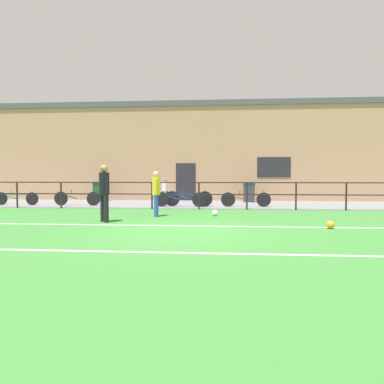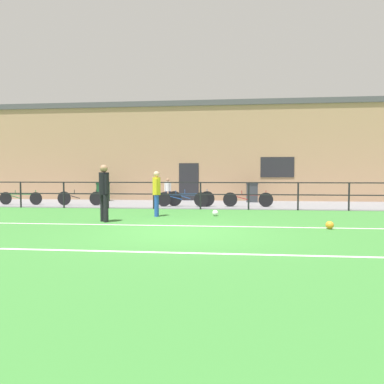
# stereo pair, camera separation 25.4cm
# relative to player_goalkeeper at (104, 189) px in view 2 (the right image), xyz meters

# --- Properties ---
(ground) EXTENTS (60.00, 44.00, 0.04)m
(ground) POSITION_rel_player_goalkeeper_xyz_m (2.62, -1.67, -1.02)
(ground) COLOR #387A33
(field_line_touchline) EXTENTS (36.00, 0.11, 0.00)m
(field_line_touchline) POSITION_rel_player_goalkeeper_xyz_m (2.62, -0.63, -1.00)
(field_line_touchline) COLOR white
(field_line_touchline) RESTS_ON ground
(field_line_hash) EXTENTS (36.00, 0.11, 0.00)m
(field_line_hash) POSITION_rel_player_goalkeeper_xyz_m (2.62, -4.17, -1.00)
(field_line_hash) COLOR white
(field_line_hash) RESTS_ON ground
(pavement_strip) EXTENTS (48.00, 5.00, 0.02)m
(pavement_strip) POSITION_rel_player_goalkeeper_xyz_m (2.62, 6.83, -0.99)
(pavement_strip) COLOR slate
(pavement_strip) RESTS_ON ground
(perimeter_fence) EXTENTS (36.07, 0.07, 1.15)m
(perimeter_fence) POSITION_rel_player_goalkeeper_xyz_m (2.62, 4.33, -0.25)
(perimeter_fence) COLOR black
(perimeter_fence) RESTS_ON ground
(clubhouse_facade) EXTENTS (28.00, 2.56, 5.58)m
(clubhouse_facade) POSITION_rel_player_goalkeeper_xyz_m (2.62, 10.53, 1.80)
(clubhouse_facade) COLOR tan
(clubhouse_facade) RESTS_ON ground
(player_goalkeeper) EXTENTS (0.35, 0.39, 1.76)m
(player_goalkeeper) POSITION_rel_player_goalkeeper_xyz_m (0.00, 0.00, 0.00)
(player_goalkeeper) COLOR black
(player_goalkeeper) RESTS_ON ground
(player_striker) EXTENTS (0.28, 0.43, 1.58)m
(player_striker) POSITION_rel_player_goalkeeper_xyz_m (1.30, 1.63, -0.10)
(player_striker) COLOR blue
(player_striker) RESTS_ON ground
(soccer_ball_match) EXTENTS (0.21, 0.21, 0.21)m
(soccer_ball_match) POSITION_rel_player_goalkeeper_xyz_m (3.34, 1.95, -0.90)
(soccer_ball_match) COLOR white
(soccer_ball_match) RESTS_ON ground
(soccer_ball_spare) EXTENTS (0.21, 0.21, 0.21)m
(soccer_ball_spare) POSITION_rel_player_goalkeeper_xyz_m (6.52, -0.82, -0.89)
(soccer_ball_spare) COLOR orange
(soccer_ball_spare) RESTS_ON ground
(spectator_child) EXTENTS (0.33, 0.22, 1.25)m
(spectator_child) POSITION_rel_player_goalkeeper_xyz_m (0.71, 7.32, -0.27)
(spectator_child) COLOR #232D4C
(spectator_child) RESTS_ON pavement_strip
(bicycle_parked_0) EXTENTS (2.22, 0.04, 0.74)m
(bicycle_parked_0) POSITION_rel_player_goalkeeper_xyz_m (-3.16, 5.53, -0.64)
(bicycle_parked_0) COLOR black
(bicycle_parked_0) RESTS_ON pavement_strip
(bicycle_parked_1) EXTENTS (2.22, 0.04, 0.74)m
(bicycle_parked_1) POSITION_rel_player_goalkeeper_xyz_m (4.65, 5.53, -0.65)
(bicycle_parked_1) COLOR black
(bicycle_parked_1) RESTS_ON pavement_strip
(bicycle_parked_2) EXTENTS (2.34, 0.04, 0.75)m
(bicycle_parked_2) POSITION_rel_player_goalkeeper_xyz_m (1.72, 5.29, -0.64)
(bicycle_parked_2) COLOR black
(bicycle_parked_2) RESTS_ON pavement_strip
(bicycle_parked_3) EXTENTS (2.19, 0.04, 0.78)m
(bicycle_parked_3) POSITION_rel_player_goalkeeper_xyz_m (2.07, 5.53, -0.62)
(bicycle_parked_3) COLOR black
(bicycle_parked_3) RESTS_ON pavement_strip
(bicycle_parked_4) EXTENTS (2.14, 0.04, 0.71)m
(bicycle_parked_4) POSITION_rel_player_goalkeeper_xyz_m (-6.12, 5.53, -0.66)
(bicycle_parked_4) COLOR black
(bicycle_parked_4) RESTS_ON pavement_strip
(trash_bin_0) EXTENTS (0.59, 0.50, 1.00)m
(trash_bin_0) POSITION_rel_player_goalkeeper_xyz_m (5.01, 8.40, -0.48)
(trash_bin_0) COLOR #33383D
(trash_bin_0) RESTS_ON pavement_strip
(trash_bin_1) EXTENTS (0.62, 0.52, 1.00)m
(trash_bin_1) POSITION_rel_player_goalkeeper_xyz_m (-3.07, 8.38, -0.48)
(trash_bin_1) COLOR #194C28
(trash_bin_1) RESTS_ON pavement_strip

